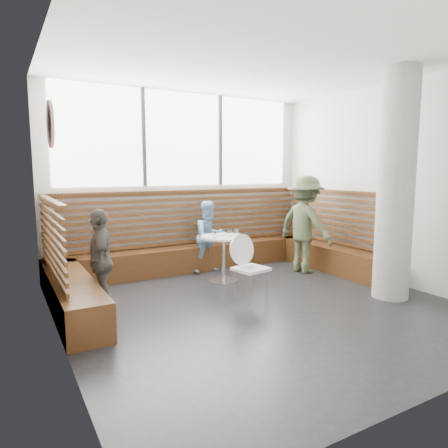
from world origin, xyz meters
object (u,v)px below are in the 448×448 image
concrete_column (396,186)px  child_back (209,237)px  cafe_chair (248,262)px  adult_man (305,224)px  child_left (101,261)px  cafe_table (223,249)px

concrete_column → child_back: size_ratio=2.50×
cafe_chair → adult_man: bearing=13.5°
concrete_column → cafe_chair: size_ratio=3.46×
concrete_column → adult_man: 1.89m
concrete_column → child_left: (-3.75, 1.46, -0.93)m
cafe_table → adult_man: adult_man is taller
child_left → cafe_chair: bearing=84.9°
concrete_column → adult_man: size_ratio=1.85×
adult_man → cafe_chair: bearing=107.1°
adult_man → child_left: 3.66m
concrete_column → child_left: size_ratio=2.39×
cafe_chair → cafe_table: bearing=69.9°
cafe_chair → adult_man: size_ratio=0.54×
concrete_column → cafe_table: concrete_column is taller
cafe_table → child_back: size_ratio=0.59×
child_back → child_left: bearing=-159.4°
concrete_column → cafe_table: size_ratio=4.22×
cafe_chair → child_left: (-1.91, 0.53, 0.13)m
concrete_column → cafe_table: 2.75m
cafe_chair → adult_man: (1.74, 0.81, 0.32)m
adult_man → child_left: size_ratio=1.29×
concrete_column → cafe_chair: concrete_column is taller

